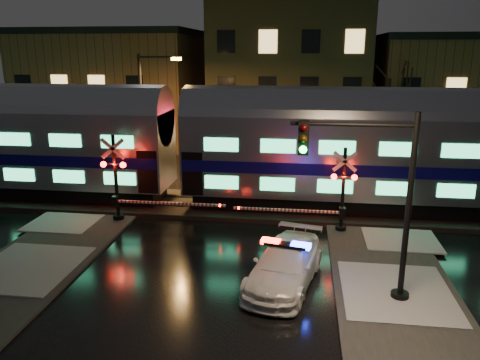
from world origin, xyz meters
name	(u,v)px	position (x,y,z in m)	size (l,w,h in m)	color
ground	(218,247)	(0.00, 0.00, 0.00)	(120.00, 120.00, 0.00)	black
ballast	(235,206)	(0.00, 5.00, 0.12)	(90.00, 4.20, 0.24)	black
sidewalk_right	(417,349)	(6.50, -6.00, 0.06)	(4.00, 20.00, 0.12)	#2D2D2D
building_left	(116,90)	(-13.00, 22.00, 4.50)	(14.00, 10.00, 9.00)	#543320
building_mid	(289,76)	(2.00, 22.50, 5.75)	(12.00, 11.00, 11.50)	brown
building_right	(453,97)	(15.00, 22.00, 4.25)	(12.00, 10.00, 8.50)	#543320
train	(177,141)	(-2.93, 5.00, 3.38)	(51.00, 3.12, 5.92)	black
police_car	(285,264)	(2.84, -2.69, 0.71)	(2.94, 5.12, 1.56)	white
crossing_signal_right	(334,199)	(4.73, 2.30, 1.57)	(5.38, 0.64, 3.81)	black
crossing_signal_left	(123,187)	(-4.82, 2.31, 1.71)	(5.82, 0.66, 4.12)	black
traffic_light	(377,205)	(5.59, -3.43, 3.22)	(3.92, 0.70, 6.05)	black
streetlight	(146,111)	(-5.85, 9.00, 4.39)	(2.54, 0.27, 7.61)	black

